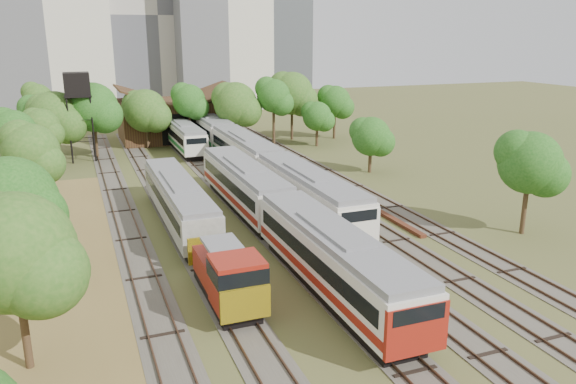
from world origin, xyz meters
name	(u,v)px	position (x,y,z in m)	size (l,w,h in m)	color
ground	(404,322)	(0.00, 0.00, 0.00)	(240.00, 240.00, 0.00)	#475123
dry_grass_patch	(37,313)	(-18.00, 8.00, 0.02)	(14.00, 60.00, 0.04)	brown
tracks	(249,198)	(-0.67, 25.00, 0.04)	(24.60, 80.00, 0.19)	#4C473D
railcar_red_set	(280,216)	(-2.00, 13.16, 2.08)	(3.18, 34.57, 3.93)	black
railcar_green_set	(245,153)	(2.00, 34.86, 2.09)	(3.20, 52.08, 3.96)	black
railcar_rear	(183,136)	(-2.00, 49.09, 1.87)	(2.87, 16.08, 3.54)	black
shunter_locomotive	(229,278)	(-8.00, 5.14, 1.67)	(2.66, 8.10, 3.49)	black
old_grey_coach	(179,201)	(-8.00, 20.01, 1.93)	(2.86, 18.00, 3.54)	black
water_tower	(77,87)	(-14.30, 47.39, 8.68)	(2.97, 2.97, 10.30)	black
rail_pile_far	(394,220)	(8.20, 14.44, 0.14)	(0.52, 8.37, 0.27)	#592A19
maintenance_shed	(178,118)	(-1.00, 57.98, 2.91)	(16.45, 11.55, 7.58)	#382114
tree_band_left	(21,170)	(-18.90, 20.15, 5.33)	(6.90, 74.79, 8.23)	#382616
tree_band_far	(189,105)	(-0.92, 49.84, 5.73)	(42.20, 9.60, 9.50)	#382616
tree_band_right	(402,138)	(15.22, 24.77, 4.61)	(5.61, 41.20, 7.78)	#382616
tower_centre	(151,16)	(2.00, 100.00, 18.00)	(20.00, 18.00, 36.00)	#AEA89E
tower_far_right	(280,36)	(34.00, 110.00, 14.00)	(12.00, 12.00, 28.00)	#43474B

